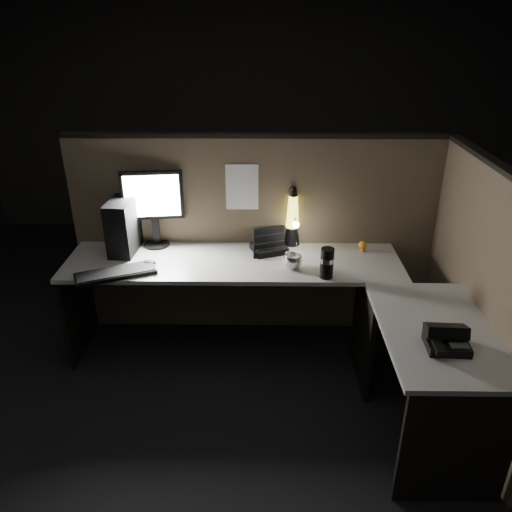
{
  "coord_description": "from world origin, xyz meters",
  "views": [
    {
      "loc": [
        0.05,
        -2.46,
        2.26
      ],
      "look_at": [
        0.01,
        0.35,
        0.89
      ],
      "focal_mm": 35.0,
      "sensor_mm": 36.0,
      "label": 1
    }
  ],
  "objects_px": {
    "pc_tower": "(124,225)",
    "keyboard": "(116,273)",
    "desk_phone": "(446,339)",
    "lava_lamp": "(292,221)",
    "monitor": "(153,201)"
  },
  "relations": [
    {
      "from": "lava_lamp",
      "to": "monitor",
      "type": "bearing_deg",
      "value": -178.62
    },
    {
      "from": "lava_lamp",
      "to": "pc_tower",
      "type": "bearing_deg",
      "value": -174.51
    },
    {
      "from": "lava_lamp",
      "to": "desk_phone",
      "type": "height_order",
      "value": "lava_lamp"
    },
    {
      "from": "pc_tower",
      "to": "keyboard",
      "type": "height_order",
      "value": "pc_tower"
    },
    {
      "from": "monitor",
      "to": "keyboard",
      "type": "relative_size",
      "value": 1.08
    },
    {
      "from": "monitor",
      "to": "lava_lamp",
      "type": "relative_size",
      "value": 1.27
    },
    {
      "from": "pc_tower",
      "to": "lava_lamp",
      "type": "relative_size",
      "value": 0.87
    },
    {
      "from": "pc_tower",
      "to": "lava_lamp",
      "type": "bearing_deg",
      "value": 9.29
    },
    {
      "from": "lava_lamp",
      "to": "desk_phone",
      "type": "relative_size",
      "value": 1.94
    },
    {
      "from": "monitor",
      "to": "keyboard",
      "type": "bearing_deg",
      "value": -117.46
    },
    {
      "from": "monitor",
      "to": "desk_phone",
      "type": "bearing_deg",
      "value": -42.9
    },
    {
      "from": "keyboard",
      "to": "desk_phone",
      "type": "distance_m",
      "value": 2.02
    },
    {
      "from": "keyboard",
      "to": "desk_phone",
      "type": "relative_size",
      "value": 2.27
    },
    {
      "from": "pc_tower",
      "to": "keyboard",
      "type": "relative_size",
      "value": 0.74
    },
    {
      "from": "desk_phone",
      "to": "lava_lamp",
      "type": "bearing_deg",
      "value": 122.95
    }
  ]
}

